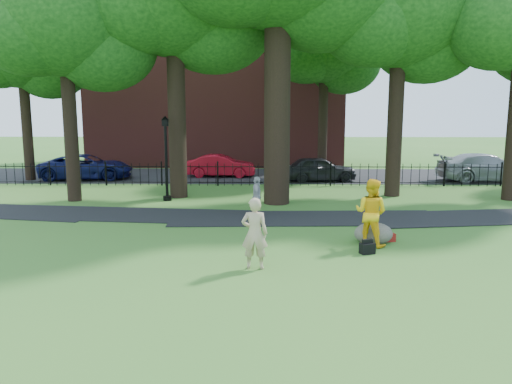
{
  "coord_description": "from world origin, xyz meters",
  "views": [
    {
      "loc": [
        -0.58,
        -14.29,
        4.02
      ],
      "look_at": [
        -0.82,
        2.0,
        1.32
      ],
      "focal_mm": 35.0,
      "sensor_mm": 36.0,
      "label": 1
    }
  ],
  "objects_px": {
    "woman": "(255,233)",
    "boulder": "(373,232)",
    "lamppost": "(166,160)",
    "red_sedan": "(221,166)",
    "man": "(371,213)"
  },
  "relations": [
    {
      "from": "boulder",
      "to": "red_sedan",
      "type": "bearing_deg",
      "value": 111.57
    },
    {
      "from": "boulder",
      "to": "lamppost",
      "type": "bearing_deg",
      "value": 137.47
    },
    {
      "from": "lamppost",
      "to": "red_sedan",
      "type": "distance_m",
      "value": 8.2
    },
    {
      "from": "man",
      "to": "red_sedan",
      "type": "distance_m",
      "value": 16.33
    },
    {
      "from": "woman",
      "to": "boulder",
      "type": "xyz_separation_m",
      "value": [
        3.58,
        2.57,
        -0.58
      ]
    },
    {
      "from": "boulder",
      "to": "lamppost",
      "type": "xyz_separation_m",
      "value": [
        -7.65,
        7.02,
        1.5
      ]
    },
    {
      "from": "man",
      "to": "lamppost",
      "type": "relative_size",
      "value": 0.54
    },
    {
      "from": "woman",
      "to": "boulder",
      "type": "height_order",
      "value": "woman"
    },
    {
      "from": "woman",
      "to": "boulder",
      "type": "bearing_deg",
      "value": -141.74
    },
    {
      "from": "boulder",
      "to": "red_sedan",
      "type": "xyz_separation_m",
      "value": [
        -5.91,
        14.95,
        0.33
      ]
    },
    {
      "from": "man",
      "to": "boulder",
      "type": "xyz_separation_m",
      "value": [
        0.17,
        0.34,
        -0.67
      ]
    },
    {
      "from": "man",
      "to": "boulder",
      "type": "bearing_deg",
      "value": -84.34
    },
    {
      "from": "lamppost",
      "to": "man",
      "type": "bearing_deg",
      "value": -32.5
    },
    {
      "from": "woman",
      "to": "man",
      "type": "height_order",
      "value": "man"
    },
    {
      "from": "woman",
      "to": "lamppost",
      "type": "distance_m",
      "value": 10.46
    }
  ]
}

